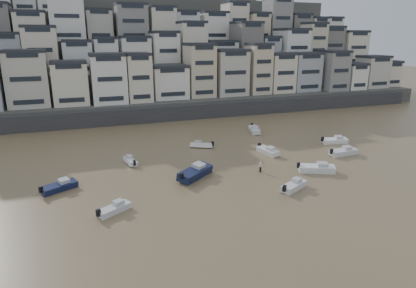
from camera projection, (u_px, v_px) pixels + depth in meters
name	position (u px, v px, depth m)	size (l,w,h in m)	color
harbor_wall	(172.00, 113.00, 88.14)	(140.00, 3.00, 3.50)	#38383A
hillside	(154.00, 56.00, 122.44)	(141.04, 66.00, 50.00)	#4C4C47
boat_a	(294.00, 184.00, 48.45)	(4.87, 1.59, 1.33)	silver
boat_b	(317.00, 167.00, 54.48)	(5.68, 1.86, 1.55)	white
boat_c	(195.00, 171.00, 52.44)	(6.88, 2.25, 1.88)	#121939
boat_d	(343.00, 151.00, 62.36)	(5.43, 1.78, 1.48)	silver
boat_e	(268.00, 150.00, 62.97)	(5.06, 1.66, 1.38)	silver
boat_f	(130.00, 160.00, 58.25)	(4.15, 1.36, 1.13)	white
boat_g	(335.00, 140.00, 69.17)	(5.14, 1.68, 1.40)	white
boat_h	(201.00, 144.00, 66.71)	(4.38, 1.43, 1.20)	white
boat_i	(254.00, 129.00, 76.99)	(5.62, 1.84, 1.53)	silver
boat_j	(114.00, 208.00, 42.07)	(4.43, 1.45, 1.21)	silver
boat_k	(59.00, 186.00, 48.02)	(5.04, 1.65, 1.37)	#141B3F
person_pink	(260.00, 166.00, 54.57)	(0.44, 0.44, 1.74)	#E4A0AD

